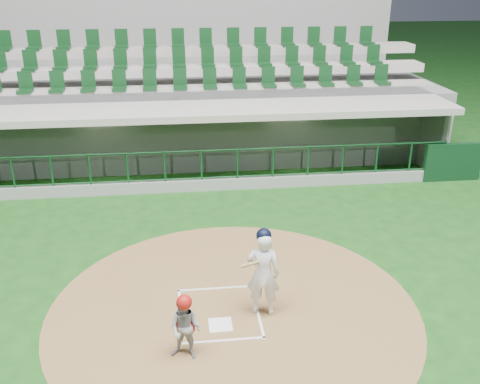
{
  "coord_description": "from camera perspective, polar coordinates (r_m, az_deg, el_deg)",
  "views": [
    {
      "loc": [
        -0.6,
        -8.9,
        6.12
      ],
      "look_at": [
        0.75,
        2.6,
        1.3
      ],
      "focal_mm": 40.0,
      "sensor_mm": 36.0,
      "label": 1
    }
  ],
  "objects": [
    {
      "name": "home_plate",
      "position": [
        10.24,
        -2.1,
        -13.98
      ],
      "size": [
        0.43,
        0.43,
        0.02
      ],
      "primitive_type": "cube",
      "color": "white",
      "rests_on": "dirt_circle"
    },
    {
      "name": "dugout_structure",
      "position": [
        17.51,
        -4.1,
        5.4
      ],
      "size": [
        16.4,
        3.7,
        3.0
      ],
      "color": "slate",
      "rests_on": "ground"
    },
    {
      "name": "dirt_circle",
      "position": [
        10.68,
        -0.69,
        -12.36
      ],
      "size": [
        7.2,
        7.2,
        0.01
      ],
      "primitive_type": "cylinder",
      "color": "brown",
      "rests_on": "ground"
    },
    {
      "name": "batter_box_chalk",
      "position": [
        10.57,
        -2.29,
        -12.72
      ],
      "size": [
        1.55,
        1.8,
        0.01
      ],
      "color": "white",
      "rests_on": "ground"
    },
    {
      "name": "batter",
      "position": [
        10.09,
        2.47,
        -8.51
      ],
      "size": [
        0.9,
        0.92,
        1.8
      ],
      "color": "white",
      "rests_on": "dirt_circle"
    },
    {
      "name": "catcher",
      "position": [
        9.24,
        -5.84,
        -14.13
      ],
      "size": [
        0.67,
        0.6,
        1.23
      ],
      "color": "#97979C",
      "rests_on": "dirt_circle"
    },
    {
      "name": "seating_deck",
      "position": [
        20.37,
        -4.9,
        9.19
      ],
      "size": [
        17.0,
        6.72,
        5.15
      ],
      "color": "slate",
      "rests_on": "ground"
    },
    {
      "name": "ground",
      "position": [
        10.82,
        -2.42,
        -11.87
      ],
      "size": [
        120.0,
        120.0,
        0.0
      ],
      "primitive_type": "plane",
      "color": "#124012",
      "rests_on": "ground"
    }
  ]
}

